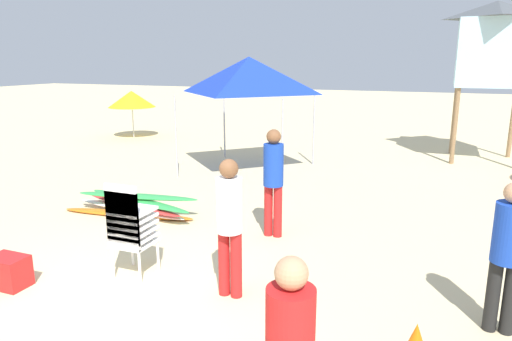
{
  "coord_description": "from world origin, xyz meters",
  "views": [
    {
      "loc": [
        3.64,
        -3.85,
        2.81
      ],
      "look_at": [
        0.71,
        3.49,
        0.92
      ],
      "focal_mm": 32.68,
      "sensor_mm": 36.0,
      "label": 1
    }
  ],
  "objects_px": {
    "surfboard_pile": "(133,205)",
    "lifeguard_near_right": "(230,219)",
    "popup_canopy": "(249,75)",
    "lifeguard_tower": "(494,44)",
    "stacked_plastic_chairs": "(129,223)",
    "lifeguard_near_center": "(508,249)",
    "lifeguard_near_left": "(273,176)",
    "beach_umbrella_mid": "(132,99)",
    "cooler_box": "(9,272)"
  },
  "relations": [
    {
      "from": "popup_canopy",
      "to": "lifeguard_tower",
      "type": "relative_size",
      "value": 0.67
    },
    {
      "from": "popup_canopy",
      "to": "beach_umbrella_mid",
      "type": "distance_m",
      "value": 6.87
    },
    {
      "from": "lifeguard_near_center",
      "to": "cooler_box",
      "type": "relative_size",
      "value": 3.35
    },
    {
      "from": "lifeguard_tower",
      "to": "cooler_box",
      "type": "xyz_separation_m",
      "value": [
        -6.06,
        -10.59,
        -3.0
      ]
    },
    {
      "from": "stacked_plastic_chairs",
      "to": "lifeguard_near_left",
      "type": "xyz_separation_m",
      "value": [
        1.24,
        2.08,
        0.27
      ]
    },
    {
      "from": "stacked_plastic_chairs",
      "to": "lifeguard_near_center",
      "type": "distance_m",
      "value": 4.4
    },
    {
      "from": "lifeguard_near_center",
      "to": "lifeguard_tower",
      "type": "xyz_separation_m",
      "value": [
        0.4,
        9.42,
        2.27
      ]
    },
    {
      "from": "cooler_box",
      "to": "lifeguard_tower",
      "type": "bearing_deg",
      "value": 60.21
    },
    {
      "from": "lifeguard_near_center",
      "to": "popup_canopy",
      "type": "bearing_deg",
      "value": 132.13
    },
    {
      "from": "stacked_plastic_chairs",
      "to": "cooler_box",
      "type": "relative_size",
      "value": 2.65
    },
    {
      "from": "stacked_plastic_chairs",
      "to": "lifeguard_near_right",
      "type": "distance_m",
      "value": 1.44
    },
    {
      "from": "surfboard_pile",
      "to": "lifeguard_near_center",
      "type": "bearing_deg",
      "value": -16.29
    },
    {
      "from": "popup_canopy",
      "to": "stacked_plastic_chairs",
      "type": "bearing_deg",
      "value": -81.9
    },
    {
      "from": "lifeguard_tower",
      "to": "cooler_box",
      "type": "relative_size",
      "value": 8.88
    },
    {
      "from": "surfboard_pile",
      "to": "lifeguard_tower",
      "type": "height_order",
      "value": "lifeguard_tower"
    },
    {
      "from": "lifeguard_near_right",
      "to": "beach_umbrella_mid",
      "type": "bearing_deg",
      "value": 131.29
    },
    {
      "from": "lifeguard_near_left",
      "to": "lifeguard_tower",
      "type": "distance_m",
      "value": 8.77
    },
    {
      "from": "lifeguard_near_center",
      "to": "popup_canopy",
      "type": "xyz_separation_m",
      "value": [
        -5.26,
        5.82,
        1.5
      ]
    },
    {
      "from": "lifeguard_near_left",
      "to": "beach_umbrella_mid",
      "type": "xyz_separation_m",
      "value": [
        -8.09,
        7.37,
        0.4
      ]
    },
    {
      "from": "lifeguard_near_left",
      "to": "lifeguard_near_right",
      "type": "xyz_separation_m",
      "value": [
        0.18,
        -2.05,
        -0.03
      ]
    },
    {
      "from": "surfboard_pile",
      "to": "lifeguard_near_left",
      "type": "bearing_deg",
      "value": -0.25
    },
    {
      "from": "popup_canopy",
      "to": "surfboard_pile",
      "type": "bearing_deg",
      "value": -98.62
    },
    {
      "from": "lifeguard_near_center",
      "to": "popup_canopy",
      "type": "distance_m",
      "value": 7.99
    },
    {
      "from": "lifeguard_near_center",
      "to": "cooler_box",
      "type": "xyz_separation_m",
      "value": [
        -5.66,
        -1.17,
        -0.74
      ]
    },
    {
      "from": "stacked_plastic_chairs",
      "to": "surfboard_pile",
      "type": "distance_m",
      "value": 2.63
    },
    {
      "from": "lifeguard_near_left",
      "to": "cooler_box",
      "type": "xyz_separation_m",
      "value": [
        -2.52,
        -2.88,
        -0.81
      ]
    },
    {
      "from": "popup_canopy",
      "to": "lifeguard_near_center",
      "type": "bearing_deg",
      "value": -47.87
    },
    {
      "from": "stacked_plastic_chairs",
      "to": "beach_umbrella_mid",
      "type": "relative_size",
      "value": 0.76
    },
    {
      "from": "popup_canopy",
      "to": "lifeguard_tower",
      "type": "bearing_deg",
      "value": 32.47
    },
    {
      "from": "lifeguard_tower",
      "to": "lifeguard_near_left",
      "type": "bearing_deg",
      "value": -114.68
    },
    {
      "from": "lifeguard_tower",
      "to": "beach_umbrella_mid",
      "type": "bearing_deg",
      "value": -178.28
    },
    {
      "from": "cooler_box",
      "to": "lifeguard_near_center",
      "type": "bearing_deg",
      "value": 11.68
    },
    {
      "from": "lifeguard_near_center",
      "to": "beach_umbrella_mid",
      "type": "height_order",
      "value": "beach_umbrella_mid"
    },
    {
      "from": "surfboard_pile",
      "to": "lifeguard_near_right",
      "type": "xyz_separation_m",
      "value": [
        2.93,
        -2.06,
        0.78
      ]
    },
    {
      "from": "lifeguard_near_right",
      "to": "cooler_box",
      "type": "height_order",
      "value": "lifeguard_near_right"
    },
    {
      "from": "lifeguard_near_left",
      "to": "lifeguard_near_right",
      "type": "height_order",
      "value": "lifeguard_near_left"
    },
    {
      "from": "surfboard_pile",
      "to": "beach_umbrella_mid",
      "type": "bearing_deg",
      "value": 126.0
    },
    {
      "from": "lifeguard_tower",
      "to": "lifeguard_near_center",
      "type": "bearing_deg",
      "value": -92.46
    },
    {
      "from": "cooler_box",
      "to": "lifeguard_near_right",
      "type": "bearing_deg",
      "value": 17.01
    },
    {
      "from": "surfboard_pile",
      "to": "lifeguard_near_left",
      "type": "height_order",
      "value": "lifeguard_near_left"
    },
    {
      "from": "cooler_box",
      "to": "popup_canopy",
      "type": "bearing_deg",
      "value": 86.74
    },
    {
      "from": "popup_canopy",
      "to": "cooler_box",
      "type": "height_order",
      "value": "popup_canopy"
    },
    {
      "from": "popup_canopy",
      "to": "beach_umbrella_mid",
      "type": "relative_size",
      "value": 1.68
    },
    {
      "from": "beach_umbrella_mid",
      "to": "popup_canopy",
      "type": "bearing_deg",
      "value": -28.64
    },
    {
      "from": "stacked_plastic_chairs",
      "to": "popup_canopy",
      "type": "height_order",
      "value": "popup_canopy"
    },
    {
      "from": "lifeguard_near_left",
      "to": "lifeguard_tower",
      "type": "height_order",
      "value": "lifeguard_tower"
    },
    {
      "from": "surfboard_pile",
      "to": "lifeguard_tower",
      "type": "xyz_separation_m",
      "value": [
        6.29,
        7.7,
        3.01
      ]
    },
    {
      "from": "surfboard_pile",
      "to": "lifeguard_near_right",
      "type": "relative_size",
      "value": 1.6
    },
    {
      "from": "lifeguard_near_left",
      "to": "lifeguard_near_right",
      "type": "distance_m",
      "value": 2.06
    },
    {
      "from": "popup_canopy",
      "to": "cooler_box",
      "type": "relative_size",
      "value": 5.91
    }
  ]
}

